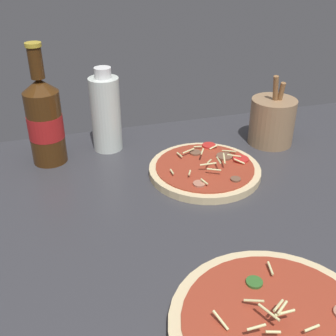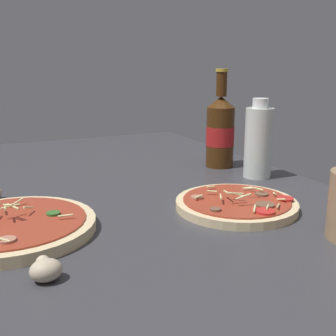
% 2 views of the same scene
% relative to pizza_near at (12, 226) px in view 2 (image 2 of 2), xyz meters
% --- Properties ---
extents(counter_slab, '(1.60, 0.90, 0.03)m').
position_rel_pizza_near_xyz_m(counter_slab, '(-0.06, 0.25, -0.02)').
color(counter_slab, '#38383D').
rests_on(counter_slab, ground).
extents(pizza_near, '(0.28, 0.28, 0.05)m').
position_rel_pizza_near_xyz_m(pizza_near, '(0.00, 0.00, 0.00)').
color(pizza_near, beige).
rests_on(pizza_near, counter_slab).
extents(pizza_far, '(0.24, 0.24, 0.04)m').
position_rel_pizza_near_xyz_m(pizza_far, '(0.06, 0.41, -0.00)').
color(pizza_far, beige).
rests_on(pizza_far, counter_slab).
extents(beer_bottle, '(0.08, 0.08, 0.26)m').
position_rel_pizza_near_xyz_m(beer_bottle, '(-0.26, 0.57, 0.09)').
color(beer_bottle, '#47280F').
rests_on(beer_bottle, counter_slab).
extents(oil_bottle, '(0.07, 0.07, 0.20)m').
position_rel_pizza_near_xyz_m(oil_bottle, '(-0.12, 0.59, 0.08)').
color(oil_bottle, silver).
rests_on(oil_bottle, counter_slab).
extents(mushroom_left, '(0.05, 0.04, 0.03)m').
position_rel_pizza_near_xyz_m(mushroom_left, '(0.19, 0.03, 0.00)').
color(mushroom_left, beige).
rests_on(mushroom_left, counter_slab).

